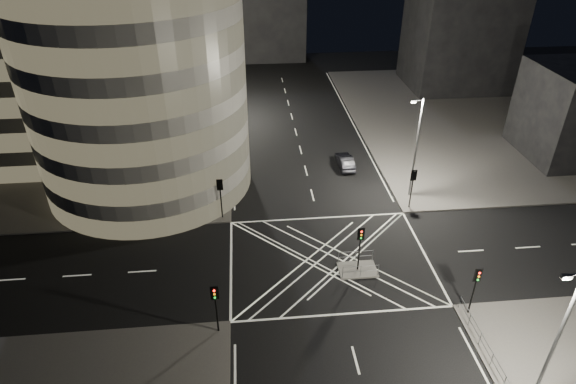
{
  "coord_description": "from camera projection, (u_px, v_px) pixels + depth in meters",
  "views": [
    {
      "loc": [
        -6.28,
        -30.0,
        25.38
      ],
      "look_at": [
        -2.82,
        5.99,
        3.0
      ],
      "focal_mm": 30.0,
      "sensor_mm": 36.0,
      "label": 1
    }
  ],
  "objects": [
    {
      "name": "tree_b",
      "position": [
        204.0,
        133.0,
        48.52
      ],
      "size": [
        4.41,
        4.41,
        7.29
      ],
      "color": "black",
      "rests_on": "sidewalk_far_left"
    },
    {
      "name": "street_lamp_left_far",
      "position": [
        218.0,
        79.0,
        60.96
      ],
      "size": [
        1.25,
        0.25,
        10.0
      ],
      "color": "slate",
      "rests_on": "sidewalk_far_left"
    },
    {
      "name": "sidewalk_far_left",
      "position": [
        62.0,
        134.0,
        59.71
      ],
      "size": [
        42.0,
        42.0,
        0.15
      ],
      "primitive_type": "cube",
      "color": "#54514F",
      "rests_on": "ground"
    },
    {
      "name": "tree_a",
      "position": [
        201.0,
        164.0,
        43.58
      ],
      "size": [
        3.79,
        3.79,
        6.68
      ],
      "color": "black",
      "rests_on": "sidewalk_far_left"
    },
    {
      "name": "traffic_signal_island",
      "position": [
        360.0,
        241.0,
        36.61
      ],
      "size": [
        0.55,
        0.22,
        4.0
      ],
      "color": "black",
      "rests_on": "central_island"
    },
    {
      "name": "tree_e",
      "position": [
        211.0,
        78.0,
        63.87
      ],
      "size": [
        4.18,
        4.18,
        6.94
      ],
      "color": "black",
      "rests_on": "sidewalk_far_left"
    },
    {
      "name": "ground",
      "position": [
        329.0,
        260.0,
        39.25
      ],
      "size": [
        120.0,
        120.0,
        0.0
      ],
      "primitive_type": "plane",
      "color": "black",
      "rests_on": "ground"
    },
    {
      "name": "railing_island_south",
      "position": [
        361.0,
        271.0,
        37.02
      ],
      "size": [
        2.8,
        0.06,
        1.1
      ],
      "primitive_type": "cube",
      "color": "slate",
      "rests_on": "central_island"
    },
    {
      "name": "tree_d",
      "position": [
        209.0,
        93.0,
        58.77
      ],
      "size": [
        4.43,
        4.43,
        7.12
      ],
      "color": "black",
      "rests_on": "sidewalk_far_left"
    },
    {
      "name": "street_lamp_right_near",
      "position": [
        556.0,
        338.0,
        25.26
      ],
      "size": [
        1.25,
        0.25,
        10.0
      ],
      "color": "slate",
      "rests_on": "sidewalk_near_right"
    },
    {
      "name": "sidewalk_far_right",
      "position": [
        509.0,
        117.0,
        64.43
      ],
      "size": [
        42.0,
        42.0,
        0.15
      ],
      "primitive_type": "cube",
      "color": "#54514F",
      "rests_on": "ground"
    },
    {
      "name": "traffic_signal_fr",
      "position": [
        413.0,
        182.0,
        44.19
      ],
      "size": [
        0.55,
        0.22,
        4.0
      ],
      "color": "black",
      "rests_on": "sidewalk_far_right"
    },
    {
      "name": "central_island",
      "position": [
        357.0,
        270.0,
        38.11
      ],
      "size": [
        3.0,
        2.0,
        0.15
      ],
      "primitive_type": "cube",
      "color": "slate",
      "rests_on": "ground"
    },
    {
      "name": "traffic_signal_nl",
      "position": [
        215.0,
        301.0,
        31.25
      ],
      "size": [
        0.55,
        0.22,
        4.0
      ],
      "color": "black",
      "rests_on": "sidewalk_near_left"
    },
    {
      "name": "office_block_rear",
      "position": [
        127.0,
        15.0,
        67.14
      ],
      "size": [
        24.0,
        16.0,
        22.0
      ],
      "primitive_type": "cube",
      "color": "gray",
      "rests_on": "sidewalk_far_left"
    },
    {
      "name": "railing_near_right",
      "position": [
        498.0,
        371.0,
        29.28
      ],
      "size": [
        0.06,
        11.7,
        1.1
      ],
      "primitive_type": "cube",
      "color": "slate",
      "rests_on": "sidewalk_near_right"
    },
    {
      "name": "street_lamp_right_far",
      "position": [
        416.0,
        145.0,
        44.72
      ],
      "size": [
        1.25,
        0.25,
        10.0
      ],
      "color": "slate",
      "rests_on": "sidewalk_far_right"
    },
    {
      "name": "sedan",
      "position": [
        345.0,
        161.0,
        52.28
      ],
      "size": [
        1.59,
        4.26,
        1.39
      ],
      "primitive_type": "imported",
      "rotation": [
        0.0,
        0.0,
        3.17
      ],
      "color": "black",
      "rests_on": "ground"
    },
    {
      "name": "tree_c",
      "position": [
        207.0,
        111.0,
        53.6
      ],
      "size": [
        3.8,
        3.8,
        6.94
      ],
      "color": "black",
      "rests_on": "sidewalk_far_left"
    },
    {
      "name": "traffic_signal_fl",
      "position": [
        220.0,
        191.0,
        42.76
      ],
      "size": [
        0.55,
        0.22,
        4.0
      ],
      "color": "black",
      "rests_on": "sidewalk_far_left"
    },
    {
      "name": "railing_island_north",
      "position": [
        356.0,
        256.0,
        38.54
      ],
      "size": [
        2.8,
        0.06,
        1.1
      ],
      "primitive_type": "cube",
      "color": "slate",
      "rests_on": "central_island"
    },
    {
      "name": "traffic_signal_nr",
      "position": [
        476.0,
        283.0,
        32.68
      ],
      "size": [
        0.55,
        0.22,
        4.0
      ],
      "color": "black",
      "rests_on": "sidewalk_near_right"
    },
    {
      "name": "building_far_end",
      "position": [
        253.0,
        6.0,
        83.28
      ],
      "size": [
        18.0,
        8.0,
        18.0
      ],
      "primitive_type": "cube",
      "color": "black",
      "rests_on": "ground"
    },
    {
      "name": "office_tower_curved",
      "position": [
        92.0,
        48.0,
        46.76
      ],
      "size": [
        30.0,
        29.0,
        27.2
      ],
      "color": "gray",
      "rests_on": "sidewalk_far_left"
    },
    {
      "name": "building_right_far",
      "position": [
        459.0,
        35.0,
        71.2
      ],
      "size": [
        14.0,
        12.0,
        15.0
      ],
      "primitive_type": "cube",
      "color": "black",
      "rests_on": "sidewalk_far_right"
    },
    {
      "name": "street_lamp_left_near",
      "position": [
        213.0,
        140.0,
        45.73
      ],
      "size": [
        1.25,
        0.25,
        10.0
      ],
      "color": "slate",
      "rests_on": "sidewalk_far_left"
    }
  ]
}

